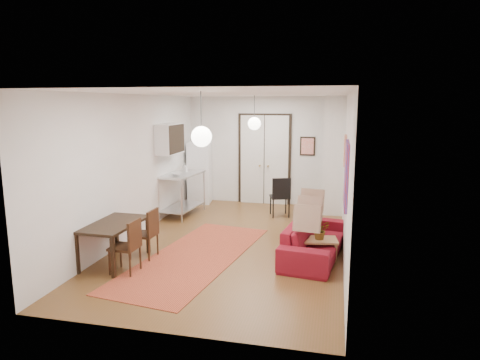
% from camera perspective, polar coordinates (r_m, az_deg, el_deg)
% --- Properties ---
extents(floor, '(7.00, 7.00, 0.00)m').
position_cam_1_polar(floor, '(8.58, -0.75, -8.30)').
color(floor, brown).
rests_on(floor, ground).
extents(ceiling, '(4.20, 7.00, 0.02)m').
position_cam_1_polar(ceiling, '(8.14, -0.80, 11.45)').
color(ceiling, white).
rests_on(ceiling, wall_back).
extents(wall_back, '(4.20, 0.02, 2.90)m').
position_cam_1_polar(wall_back, '(11.64, 3.31, 3.92)').
color(wall_back, silver).
rests_on(wall_back, floor).
extents(wall_front, '(4.20, 0.02, 2.90)m').
position_cam_1_polar(wall_front, '(4.98, -10.37, -4.85)').
color(wall_front, silver).
rests_on(wall_front, floor).
extents(wall_left, '(0.02, 7.00, 2.90)m').
position_cam_1_polar(wall_left, '(8.96, -13.94, 1.74)').
color(wall_left, silver).
rests_on(wall_left, floor).
extents(wall_right, '(0.02, 7.00, 2.90)m').
position_cam_1_polar(wall_right, '(8.01, 13.99, 0.75)').
color(wall_right, silver).
rests_on(wall_right, floor).
extents(double_doors, '(1.44, 0.06, 2.50)m').
position_cam_1_polar(double_doors, '(11.62, 3.26, 2.68)').
color(double_doors, silver).
rests_on(double_doors, wall_back).
extents(stub_partition, '(0.50, 0.10, 2.90)m').
position_cam_1_polar(stub_partition, '(10.53, 12.42, 3.03)').
color(stub_partition, silver).
rests_on(stub_partition, floor).
extents(wall_cabinet, '(0.35, 1.00, 0.70)m').
position_cam_1_polar(wall_cabinet, '(10.19, -9.34, 5.45)').
color(wall_cabinet, white).
rests_on(wall_cabinet, wall_left).
extents(painting_popart, '(0.05, 1.00, 1.00)m').
position_cam_1_polar(painting_popart, '(6.74, 14.01, 0.72)').
color(painting_popart, red).
rests_on(painting_popart, wall_right).
extents(painting_abstract, '(0.05, 0.50, 0.60)m').
position_cam_1_polar(painting_abstract, '(8.76, 13.84, 3.86)').
color(painting_abstract, beige).
rests_on(painting_abstract, wall_right).
extents(poster_back, '(0.40, 0.03, 0.50)m').
position_cam_1_polar(poster_back, '(11.46, 8.99, 4.47)').
color(poster_back, red).
rests_on(poster_back, wall_back).
extents(print_left, '(0.03, 0.44, 0.54)m').
position_cam_1_polar(print_left, '(10.71, -9.09, 5.95)').
color(print_left, '#A06442').
rests_on(print_left, wall_left).
extents(pendant_back, '(0.30, 0.30, 0.80)m').
position_cam_1_polar(pendant_back, '(10.10, 1.92, 7.53)').
color(pendant_back, white).
rests_on(pendant_back, ceiling).
extents(pendant_front, '(0.30, 0.30, 0.80)m').
position_cam_1_polar(pendant_front, '(6.23, -5.16, 5.79)').
color(pendant_front, white).
rests_on(pendant_front, ceiling).
extents(kilim_rug, '(2.03, 4.14, 0.01)m').
position_cam_1_polar(kilim_rug, '(7.86, -6.01, -10.09)').
color(kilim_rug, '#AF4B2B').
rests_on(kilim_rug, floor).
extents(sofa, '(2.27, 1.14, 0.63)m').
position_cam_1_polar(sofa, '(7.85, 9.93, -7.81)').
color(sofa, maroon).
rests_on(sofa, floor).
extents(coffee_table, '(0.86, 0.56, 0.36)m').
position_cam_1_polar(coffee_table, '(7.78, 9.88, -8.06)').
color(coffee_table, tan).
rests_on(coffee_table, floor).
extents(potted_plant, '(0.32, 0.35, 0.35)m').
position_cam_1_polar(potted_plant, '(7.71, 10.67, -6.54)').
color(potted_plant, '#326E31').
rests_on(potted_plant, coffee_table).
extents(kitchen_counter, '(0.82, 1.42, 1.04)m').
position_cam_1_polar(kitchen_counter, '(10.54, -7.72, -0.98)').
color(kitchen_counter, silver).
rests_on(kitchen_counter, floor).
extents(bowl, '(0.27, 0.27, 0.06)m').
position_cam_1_polar(bowl, '(10.20, -8.40, 0.76)').
color(bowl, white).
rests_on(bowl, kitchen_counter).
extents(soap_bottle, '(0.11, 0.11, 0.22)m').
position_cam_1_polar(soap_bottle, '(10.70, -7.35, 1.65)').
color(soap_bottle, teal).
rests_on(soap_bottle, kitchen_counter).
extents(fridge, '(0.67, 0.67, 1.68)m').
position_cam_1_polar(fridge, '(11.80, -5.41, 1.01)').
color(fridge, white).
rests_on(fridge, floor).
extents(dining_table, '(0.78, 1.31, 0.71)m').
position_cam_1_polar(dining_table, '(7.66, -16.46, -6.06)').
color(dining_table, black).
rests_on(dining_table, floor).
extents(dining_chair_near, '(0.44, 0.61, 0.89)m').
position_cam_1_polar(dining_chair_near, '(7.90, -12.49, -6.33)').
color(dining_chair_near, '#321E10').
rests_on(dining_chair_near, floor).
extents(dining_chair_far, '(0.44, 0.61, 0.89)m').
position_cam_1_polar(dining_chair_far, '(7.30, -14.85, -7.81)').
color(dining_chair_far, '#321E10').
rests_on(dining_chair_far, floor).
extents(black_side_chair, '(0.56, 0.57, 0.97)m').
position_cam_1_polar(black_side_chair, '(10.52, 5.40, -1.64)').
color(black_side_chair, black).
rests_on(black_side_chair, floor).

